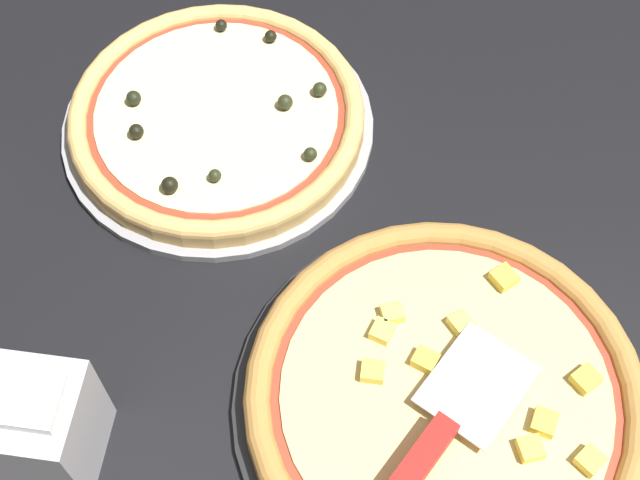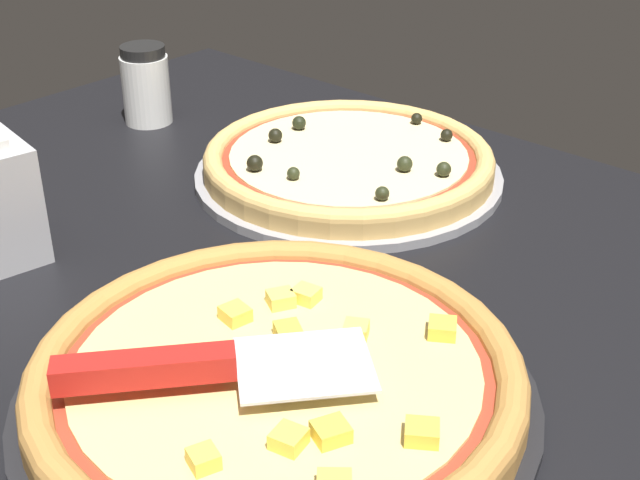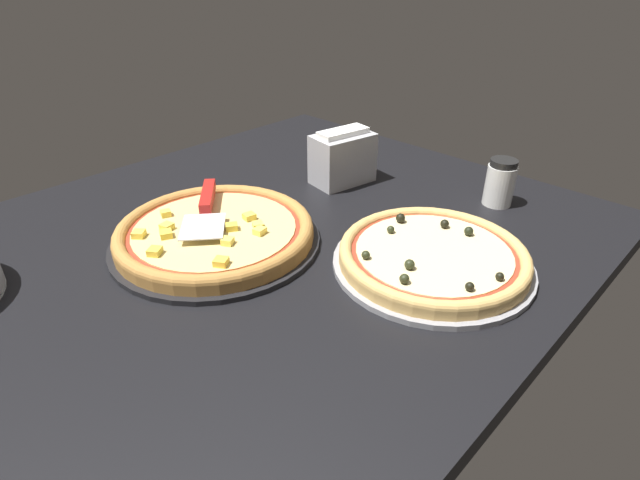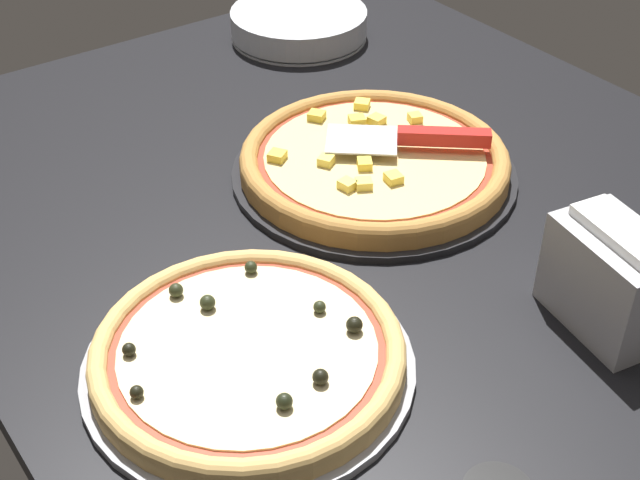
# 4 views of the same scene
# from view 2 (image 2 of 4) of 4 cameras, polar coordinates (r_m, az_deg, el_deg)

# --- Properties ---
(ground_plane) EXTENTS (1.31, 1.06, 0.04)m
(ground_plane) POSITION_cam_2_polar(r_m,az_deg,el_deg) (0.74, -3.45, -8.12)
(ground_plane) COLOR black
(pizza_pan_front) EXTENTS (0.39, 0.39, 0.01)m
(pizza_pan_front) POSITION_cam_2_polar(r_m,az_deg,el_deg) (0.68, -2.77, -10.01)
(pizza_pan_front) COLOR black
(pizza_pan_front) RESTS_ON ground_plane
(pizza_front) EXTENTS (0.37, 0.37, 0.04)m
(pizza_front) POSITION_cam_2_polar(r_m,az_deg,el_deg) (0.66, -2.79, -8.58)
(pizza_front) COLOR #B77F3D
(pizza_front) RESTS_ON pizza_pan_front
(pizza_pan_back) EXTENTS (0.35, 0.35, 0.01)m
(pizza_pan_back) POSITION_cam_2_polar(r_m,az_deg,el_deg) (1.01, 1.82, 4.17)
(pizza_pan_back) COLOR #939399
(pizza_pan_back) RESTS_ON ground_plane
(pizza_back) EXTENTS (0.33, 0.33, 0.04)m
(pizza_back) POSITION_cam_2_polar(r_m,az_deg,el_deg) (1.00, 1.84, 5.19)
(pizza_back) COLOR #DBAD60
(pizza_back) RESTS_ON pizza_pan_back
(serving_spatula) EXTENTS (0.18, 0.20, 0.02)m
(serving_spatula) POSITION_cam_2_polar(r_m,az_deg,el_deg) (0.63, -8.70, -8.07)
(serving_spatula) COLOR silver
(serving_spatula) RESTS_ON pizza_front
(parmesan_shaker) EXTENTS (0.06, 0.06, 0.10)m
(parmesan_shaker) POSITION_cam_2_polar(r_m,az_deg,el_deg) (1.18, -11.08, 9.70)
(parmesan_shaker) COLOR white
(parmesan_shaker) RESTS_ON ground_plane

